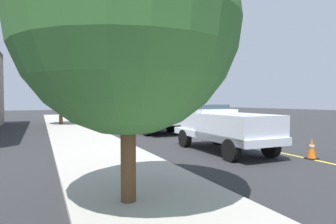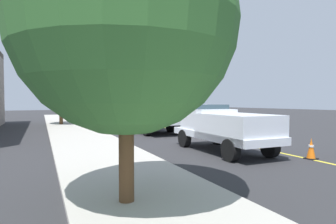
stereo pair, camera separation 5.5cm
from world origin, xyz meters
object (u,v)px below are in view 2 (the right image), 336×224
utility_bucket_truck (148,109)px  service_pickup_truck (223,126)px  passing_minivan (159,113)px  traffic_cone_mid_front (203,131)px  traffic_cone_leading (311,149)px  traffic_signal_mast (87,51)px  traffic_cone_mid_rear (154,121)px

utility_bucket_truck → service_pickup_truck: 9.76m
passing_minivan → traffic_cone_mid_front: passing_minivan is taller
traffic_cone_leading → traffic_cone_mid_front: size_ratio=1.11×
service_pickup_truck → traffic_signal_mast: 13.57m
traffic_cone_leading → traffic_cone_mid_rear: size_ratio=0.96×
traffic_cone_leading → service_pickup_truck: bearing=32.3°
utility_bucket_truck → traffic_cone_mid_rear: (4.02, -2.64, -1.19)m
traffic_cone_leading → traffic_cone_mid_rear: 16.74m
utility_bucket_truck → traffic_cone_mid_rear: size_ratio=10.06×
passing_minivan → traffic_signal_mast: 11.79m
service_pickup_truck → traffic_signal_mast: traffic_signal_mast is taller
traffic_signal_mast → traffic_cone_mid_rear: bearing=-78.4°
utility_bucket_truck → traffic_cone_mid_front: utility_bucket_truck is taller
traffic_cone_mid_front → utility_bucket_truck: bearing=13.5°
passing_minivan → traffic_cone_mid_rear: bearing=145.7°
traffic_signal_mast → traffic_cone_leading: bearing=-163.8°
traffic_cone_mid_rear → traffic_cone_mid_front: bearing=171.1°
traffic_signal_mast → traffic_cone_mid_front: bearing=-147.2°
passing_minivan → traffic_cone_mid_front: size_ratio=6.86×
passing_minivan → traffic_cone_leading: passing_minivan is taller
utility_bucket_truck → traffic_signal_mast: size_ratio=0.96×
service_pickup_truck → traffic_cone_leading: service_pickup_truck is taller
traffic_cone_leading → utility_bucket_truck: bearing=3.0°
traffic_cone_mid_front → service_pickup_truck: bearing=152.3°
service_pickup_truck → traffic_cone_leading: (-2.92, -1.84, -0.72)m
service_pickup_truck → traffic_cone_mid_front: bearing=-27.7°
utility_bucket_truck → traffic_cone_mid_rear: 4.95m
utility_bucket_truck → service_pickup_truck: (-9.68, 1.19, -0.48)m
traffic_cone_leading → traffic_cone_mid_rear: bearing=-6.8°
passing_minivan → traffic_cone_mid_front: 13.82m
service_pickup_truck → traffic_signal_mast: (12.38, 2.61, 4.91)m
traffic_cone_mid_front → traffic_signal_mast: traffic_signal_mast is taller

